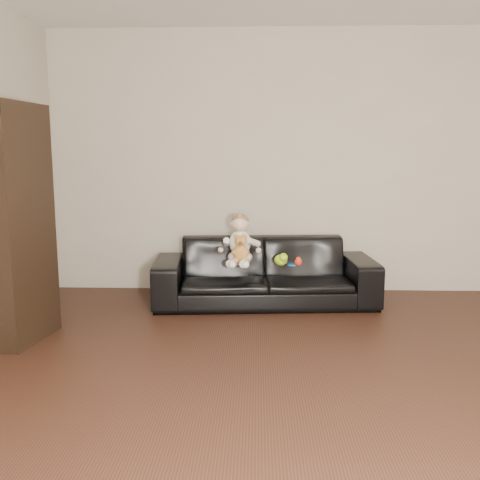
{
  "coord_description": "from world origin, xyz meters",
  "views": [
    {
      "loc": [
        -0.42,
        -2.65,
        1.39
      ],
      "look_at": [
        -0.58,
        2.15,
        0.61
      ],
      "focal_mm": 40.0,
      "sensor_mm": 36.0,
      "label": 1
    }
  ],
  "objects_px": {
    "baby": "(240,242)",
    "teddy_bear": "(241,249)",
    "toy_blue_disc": "(292,264)",
    "cabinet": "(7,225)",
    "toy_green": "(281,260)",
    "sofa": "(265,271)",
    "toy_rattle": "(298,262)"
  },
  "relations": [
    {
      "from": "toy_green",
      "to": "baby",
      "type": "bearing_deg",
      "value": 171.45
    },
    {
      "from": "baby",
      "to": "toy_green",
      "type": "relative_size",
      "value": 3.14
    },
    {
      "from": "baby",
      "to": "toy_blue_disc",
      "type": "bearing_deg",
      "value": 11.59
    },
    {
      "from": "cabinet",
      "to": "toy_green",
      "type": "height_order",
      "value": "cabinet"
    },
    {
      "from": "toy_blue_disc",
      "to": "sofa",
      "type": "bearing_deg",
      "value": 148.96
    },
    {
      "from": "toy_green",
      "to": "sofa",
      "type": "bearing_deg",
      "value": 130.67
    },
    {
      "from": "sofa",
      "to": "toy_blue_disc",
      "type": "distance_m",
      "value": 0.31
    },
    {
      "from": "cabinet",
      "to": "toy_green",
      "type": "distance_m",
      "value": 2.28
    },
    {
      "from": "cabinet",
      "to": "teddy_bear",
      "type": "bearing_deg",
      "value": 34.34
    },
    {
      "from": "sofa",
      "to": "toy_green",
      "type": "relative_size",
      "value": 14.12
    },
    {
      "from": "toy_rattle",
      "to": "toy_blue_disc",
      "type": "distance_m",
      "value": 0.07
    },
    {
      "from": "cabinet",
      "to": "teddy_bear",
      "type": "xyz_separation_m",
      "value": [
        1.69,
        0.82,
        -0.32
      ]
    },
    {
      "from": "sofa",
      "to": "teddy_bear",
      "type": "xyz_separation_m",
      "value": [
        -0.22,
        -0.25,
        0.26
      ]
    },
    {
      "from": "sofa",
      "to": "cabinet",
      "type": "xyz_separation_m",
      "value": [
        -1.91,
        -1.07,
        0.58
      ]
    },
    {
      "from": "sofa",
      "to": "toy_blue_disc",
      "type": "bearing_deg",
      "value": -35.15
    },
    {
      "from": "toy_blue_disc",
      "to": "baby",
      "type": "bearing_deg",
      "value": 175.39
    },
    {
      "from": "baby",
      "to": "toy_green",
      "type": "xyz_separation_m",
      "value": [
        0.37,
        -0.06,
        -0.15
      ]
    },
    {
      "from": "toy_green",
      "to": "toy_blue_disc",
      "type": "xyz_separation_m",
      "value": [
        0.1,
        0.02,
        -0.04
      ]
    },
    {
      "from": "baby",
      "to": "toy_blue_disc",
      "type": "relative_size",
      "value": 4.95
    },
    {
      "from": "toy_rattle",
      "to": "toy_green",
      "type": "bearing_deg",
      "value": 174.93
    },
    {
      "from": "toy_green",
      "to": "teddy_bear",
      "type": "bearing_deg",
      "value": -166.96
    },
    {
      "from": "teddy_bear",
      "to": "toy_rattle",
      "type": "distance_m",
      "value": 0.54
    },
    {
      "from": "sofa",
      "to": "cabinet",
      "type": "distance_m",
      "value": 2.26
    },
    {
      "from": "toy_blue_disc",
      "to": "cabinet",
      "type": "bearing_deg",
      "value": -156.88
    },
    {
      "from": "toy_rattle",
      "to": "cabinet",
      "type": "bearing_deg",
      "value": -158.07
    },
    {
      "from": "teddy_bear",
      "to": "toy_green",
      "type": "xyz_separation_m",
      "value": [
        0.36,
        0.08,
        -0.12
      ]
    },
    {
      "from": "cabinet",
      "to": "toy_green",
      "type": "bearing_deg",
      "value": 32.25
    },
    {
      "from": "sofa",
      "to": "teddy_bear",
      "type": "relative_size",
      "value": 8.53
    },
    {
      "from": "cabinet",
      "to": "sofa",
      "type": "bearing_deg",
      "value": 37.75
    },
    {
      "from": "baby",
      "to": "teddy_bear",
      "type": "height_order",
      "value": "baby"
    },
    {
      "from": "teddy_bear",
      "to": "toy_blue_disc",
      "type": "height_order",
      "value": "teddy_bear"
    },
    {
      "from": "sofa",
      "to": "cabinet",
      "type": "height_order",
      "value": "cabinet"
    }
  ]
}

